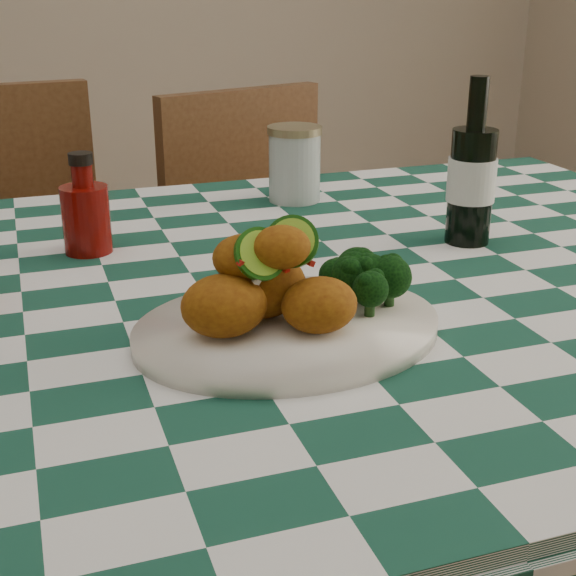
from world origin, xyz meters
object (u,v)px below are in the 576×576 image
object	(u,v)px
ketchup_bottle	(85,203)
wooden_chair_right	(288,302)
mason_jar	(295,164)
plate	(288,329)
dining_table	(213,555)
wooden_chair_left	(20,335)
fried_chicken_pile	(278,275)
beer_bottle	(473,162)

from	to	relation	value
ketchup_bottle	wooden_chair_right	bearing A→B (deg)	47.91
mason_jar	wooden_chair_right	xyz separation A→B (m)	(0.11, 0.35, -0.40)
plate	wooden_chair_right	world-z (taller)	wooden_chair_right
dining_table	ketchup_bottle	world-z (taller)	ketchup_bottle
dining_table	wooden_chair_left	xyz separation A→B (m)	(-0.23, 0.67, 0.07)
plate	wooden_chair_left	xyz separation A→B (m)	(-0.28, 0.83, -0.33)
dining_table	mason_jar	size ratio (longest dim) A/B	13.41
fried_chicken_pile	wooden_chair_right	bearing A→B (deg)	70.51
dining_table	wooden_chair_right	distance (m)	0.79
fried_chicken_pile	mason_jar	size ratio (longest dim) A/B	1.31
mason_jar	wooden_chair_left	size ratio (longest dim) A/B	0.13
plate	wooden_chair_left	world-z (taller)	wooden_chair_left
fried_chicken_pile	beer_bottle	world-z (taller)	beer_bottle
fried_chicken_pile	ketchup_bottle	xyz separation A→B (m)	(-0.16, 0.35, -0.00)
ketchup_bottle	fried_chicken_pile	bearing A→B (deg)	-65.82
beer_bottle	mason_jar	bearing A→B (deg)	118.29
beer_bottle	plate	bearing A→B (deg)	-147.10
fried_chicken_pile	dining_table	bearing A→B (deg)	105.72
mason_jar	wooden_chair_left	xyz separation A→B (m)	(-0.47, 0.32, -0.38)
beer_bottle	wooden_chair_right	size ratio (longest dim) A/B	0.25
fried_chicken_pile	wooden_chair_left	world-z (taller)	wooden_chair_left
mason_jar	beer_bottle	world-z (taller)	beer_bottle
plate	fried_chicken_pile	bearing A→B (deg)	180.00
dining_table	plate	bearing A→B (deg)	-70.83
dining_table	plate	distance (m)	0.44
mason_jar	beer_bottle	size ratio (longest dim) A/B	0.54
ketchup_bottle	mason_jar	world-z (taller)	ketchup_bottle
plate	wooden_chair_right	bearing A→B (deg)	71.13
fried_chicken_pile	ketchup_bottle	distance (m)	0.38
wooden_chair_left	ketchup_bottle	bearing A→B (deg)	-82.84
fried_chicken_pile	wooden_chair_left	bearing A→B (deg)	108.10
wooden_chair_right	wooden_chair_left	bearing A→B (deg)	166.06
plate	mason_jar	world-z (taller)	mason_jar
plate	wooden_chair_left	bearing A→B (deg)	108.76
ketchup_bottle	beer_bottle	size ratio (longest dim) A/B	0.59
plate	fried_chicken_pile	world-z (taller)	fried_chicken_pile
fried_chicken_pile	beer_bottle	distance (m)	0.42
beer_bottle	dining_table	bearing A→B (deg)	-171.08
dining_table	beer_bottle	world-z (taller)	beer_bottle
plate	dining_table	bearing A→B (deg)	109.17
ketchup_bottle	beer_bottle	bearing A→B (deg)	-14.10
wooden_chair_left	wooden_chair_right	xyz separation A→B (m)	(0.58, 0.03, -0.02)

